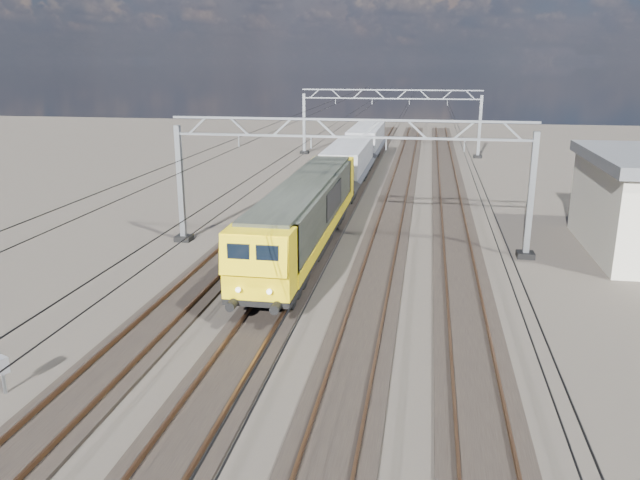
% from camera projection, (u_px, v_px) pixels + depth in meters
% --- Properties ---
extents(ground, '(160.00, 160.00, 0.00)m').
position_uv_depth(ground, '(336.00, 272.00, 30.69)').
color(ground, black).
rests_on(ground, ground).
extents(track_outer_west, '(2.60, 140.00, 0.30)m').
position_uv_depth(track_outer_west, '(220.00, 264.00, 31.65)').
color(track_outer_west, black).
rests_on(track_outer_west, ground).
extents(track_loco, '(2.60, 140.00, 0.30)m').
position_uv_depth(track_loco, '(297.00, 268.00, 31.00)').
color(track_loco, black).
rests_on(track_loco, ground).
extents(track_inner_east, '(2.60, 140.00, 0.30)m').
position_uv_depth(track_inner_east, '(377.00, 273.00, 30.35)').
color(track_inner_east, black).
rests_on(track_inner_east, ground).
extents(track_outer_east, '(2.60, 140.00, 0.30)m').
position_uv_depth(track_outer_east, '(461.00, 277.00, 29.69)').
color(track_outer_east, black).
rests_on(track_outer_east, ground).
extents(catenary_gantry_mid, '(19.90, 0.90, 7.11)m').
position_uv_depth(catenary_gantry_mid, '(348.00, 179.00, 33.41)').
color(catenary_gantry_mid, gray).
rests_on(catenary_gantry_mid, ground).
extents(catenary_gantry_far, '(19.90, 0.90, 7.11)m').
position_uv_depth(catenary_gantry_far, '(390.00, 120.00, 67.51)').
color(catenary_gantry_far, gray).
rests_on(catenary_gantry_far, ground).
extents(overhead_wires, '(12.03, 140.00, 0.53)m').
position_uv_depth(overhead_wires, '(357.00, 136.00, 36.69)').
color(overhead_wires, black).
rests_on(overhead_wires, ground).
extents(locomotive, '(2.76, 21.10, 3.62)m').
position_uv_depth(locomotive, '(306.00, 213.00, 32.71)').
color(locomotive, black).
rests_on(locomotive, ground).
extents(hopper_wagon_lead, '(3.38, 13.00, 3.25)m').
position_uv_depth(hopper_wagon_lead, '(348.00, 163.00, 49.50)').
color(hopper_wagon_lead, black).
rests_on(hopper_wagon_lead, ground).
extents(hopper_wagon_mid, '(3.38, 13.00, 3.25)m').
position_uv_depth(hopper_wagon_mid, '(366.00, 141.00, 62.96)').
color(hopper_wagon_mid, black).
rests_on(hopper_wagon_mid, ground).
extents(trackside_cabinet, '(0.50, 0.45, 1.23)m').
position_uv_depth(trackside_cabinet, '(1.00, 366.00, 19.20)').
color(trackside_cabinet, gray).
rests_on(trackside_cabinet, ground).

